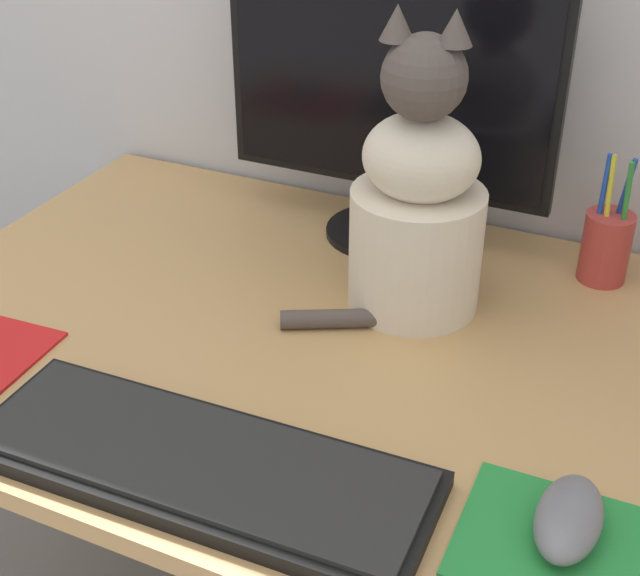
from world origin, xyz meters
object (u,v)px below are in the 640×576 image
object	(u,v)px
computer_mouse_right	(569,518)
cat	(417,205)
keyboard	(199,464)
monitor	(389,90)
pen_cup	(606,245)

from	to	relation	value
computer_mouse_right	cat	size ratio (longest dim) A/B	0.30
keyboard	computer_mouse_right	size ratio (longest dim) A/B	4.21
keyboard	cat	world-z (taller)	cat
cat	monitor	bearing A→B (deg)	115.29
keyboard	pen_cup	bearing A→B (deg)	60.27
cat	pen_cup	xyz separation A→B (m)	(0.21, 0.17, -0.09)
monitor	keyboard	distance (m)	0.59
monitor	cat	xyz separation A→B (m)	(0.10, -0.16, -0.08)
monitor	pen_cup	bearing A→B (deg)	0.87
cat	pen_cup	size ratio (longest dim) A/B	2.14
computer_mouse_right	cat	bearing A→B (deg)	129.57
computer_mouse_right	pen_cup	world-z (taller)	pen_cup
monitor	cat	world-z (taller)	monitor
keyboard	monitor	bearing A→B (deg)	90.35
pen_cup	cat	bearing A→B (deg)	-141.95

